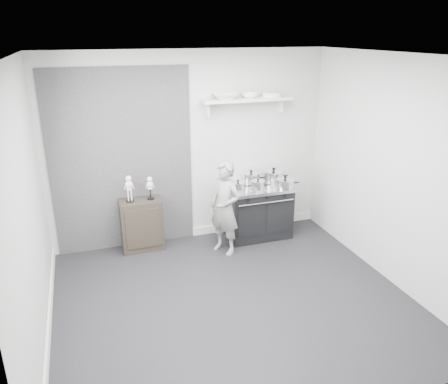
# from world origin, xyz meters

# --- Properties ---
(ground) EXTENTS (4.00, 4.00, 0.00)m
(ground) POSITION_xyz_m (0.00, 0.00, 0.00)
(ground) COLOR black
(ground) RESTS_ON ground
(room_shell) EXTENTS (4.02, 3.62, 2.71)m
(room_shell) POSITION_xyz_m (-0.09, 0.15, 1.64)
(room_shell) COLOR #B5B5B3
(room_shell) RESTS_ON ground
(wall_shelf) EXTENTS (1.30, 0.26, 0.24)m
(wall_shelf) POSITION_xyz_m (0.80, 1.68, 2.01)
(wall_shelf) COLOR silver
(wall_shelf) RESTS_ON room_shell
(stove) EXTENTS (0.98, 0.61, 0.79)m
(stove) POSITION_xyz_m (0.93, 1.48, 0.40)
(stove) COLOR black
(stove) RESTS_ON ground
(side_cabinet) EXTENTS (0.57, 0.33, 0.73)m
(side_cabinet) POSITION_xyz_m (-0.78, 1.61, 0.37)
(side_cabinet) COLOR black
(side_cabinet) RESTS_ON ground
(child) EXTENTS (0.52, 0.57, 1.31)m
(child) POSITION_xyz_m (0.30, 1.15, 0.66)
(child) COLOR gray
(child) RESTS_ON ground
(pot_front_left) EXTENTS (0.30, 0.21, 0.17)m
(pot_front_left) POSITION_xyz_m (0.57, 1.39, 0.86)
(pot_front_left) COLOR silver
(pot_front_left) RESTS_ON stove
(pot_back_left) EXTENTS (0.34, 0.26, 0.22)m
(pot_back_left) POSITION_xyz_m (0.87, 1.62, 0.87)
(pot_back_left) COLOR silver
(pot_back_left) RESTS_ON stove
(pot_back_right) EXTENTS (0.39, 0.30, 0.23)m
(pot_back_right) POSITION_xyz_m (1.22, 1.60, 0.87)
(pot_back_right) COLOR silver
(pot_back_right) RESTS_ON stove
(pot_front_right) EXTENTS (0.36, 0.27, 0.19)m
(pot_front_right) POSITION_xyz_m (1.27, 1.30, 0.86)
(pot_front_right) COLOR silver
(pot_front_right) RESTS_ON stove
(pot_front_center) EXTENTS (0.28, 0.19, 0.17)m
(pot_front_center) POSITION_xyz_m (0.86, 1.34, 0.86)
(pot_front_center) COLOR silver
(pot_front_center) RESTS_ON stove
(skeleton_full) EXTENTS (0.12, 0.08, 0.42)m
(skeleton_full) POSITION_xyz_m (-0.91, 1.61, 0.95)
(skeleton_full) COLOR silver
(skeleton_full) RESTS_ON side_cabinet
(skeleton_torso) EXTENTS (0.10, 0.07, 0.37)m
(skeleton_torso) POSITION_xyz_m (-0.63, 1.61, 0.92)
(skeleton_torso) COLOR silver
(skeleton_torso) RESTS_ON side_cabinet
(bowl_large) EXTENTS (0.33, 0.33, 0.08)m
(bowl_large) POSITION_xyz_m (0.48, 1.67, 2.08)
(bowl_large) COLOR white
(bowl_large) RESTS_ON wall_shelf
(bowl_small) EXTENTS (0.22, 0.22, 0.07)m
(bowl_small) POSITION_xyz_m (0.84, 1.67, 2.07)
(bowl_small) COLOR white
(bowl_small) RESTS_ON wall_shelf
(plate_stack) EXTENTS (0.28, 0.28, 0.06)m
(plate_stack) POSITION_xyz_m (1.17, 1.67, 2.07)
(plate_stack) COLOR silver
(plate_stack) RESTS_ON wall_shelf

